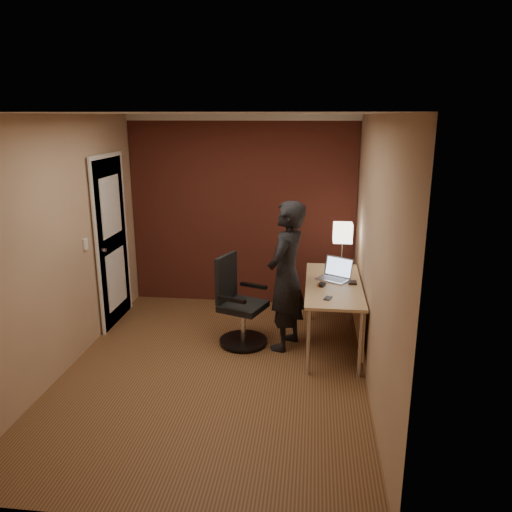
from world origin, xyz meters
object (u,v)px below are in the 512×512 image
at_px(desk, 340,295).
at_px(wallet, 352,283).
at_px(desk_lamp, 343,233).
at_px(person, 286,276).
at_px(phone, 328,298).
at_px(laptop, 336,273).
at_px(office_chair, 238,306).
at_px(mouse, 321,285).

height_order(desk, wallet, wallet).
bearing_deg(desk_lamp, person, -131.27).
xyz_separation_m(wallet, person, (-0.71, -0.10, 0.08)).
bearing_deg(phone, laptop, 99.39).
xyz_separation_m(office_chair, person, (0.53, -0.02, 0.38)).
distance_m(laptop, wallet, 0.24).
height_order(laptop, office_chair, office_chair).
height_order(desk_lamp, phone, desk_lamp).
height_order(phone, office_chair, office_chair).
distance_m(wallet, person, 0.72).
xyz_separation_m(laptop, person, (-0.54, -0.25, 0.02)).
bearing_deg(person, laptop, 135.44).
xyz_separation_m(phone, wallet, (0.27, 0.50, 0.01)).
bearing_deg(office_chair, wallet, 3.64).
bearing_deg(office_chair, person, -2.40).
relative_size(desk, laptop, 3.61).
distance_m(mouse, wallet, 0.36).
distance_m(desk, wallet, 0.19).
height_order(desk_lamp, mouse, desk_lamp).
bearing_deg(laptop, office_chair, -168.00).
bearing_deg(laptop, mouse, -120.02).
bearing_deg(phone, office_chair, 174.53).
xyz_separation_m(desk, laptop, (-0.05, 0.16, 0.19)).
relative_size(desk, desk_lamp, 2.80).
bearing_deg(wallet, laptop, 140.04).
height_order(laptop, mouse, laptop).
xyz_separation_m(desk_lamp, office_chair, (-1.15, -0.68, -0.71)).
xyz_separation_m(mouse, person, (-0.38, 0.02, 0.07)).
bearing_deg(laptop, phone, -98.61).
height_order(desk, laptop, laptop).
distance_m(desk_lamp, mouse, 0.87).
relative_size(desk_lamp, wallet, 4.86).
bearing_deg(laptop, desk_lamp, 79.71).
bearing_deg(mouse, desk_lamp, 94.64).
bearing_deg(desk_lamp, wallet, -81.22).
bearing_deg(mouse, wallet, 43.41).
relative_size(desk, person, 0.92).
distance_m(phone, person, 0.60).
xyz_separation_m(desk_lamp, laptop, (-0.08, -0.46, -0.35)).
height_order(desk, phone, phone).
bearing_deg(phone, mouse, 117.04).
bearing_deg(desk_lamp, mouse, -108.24).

